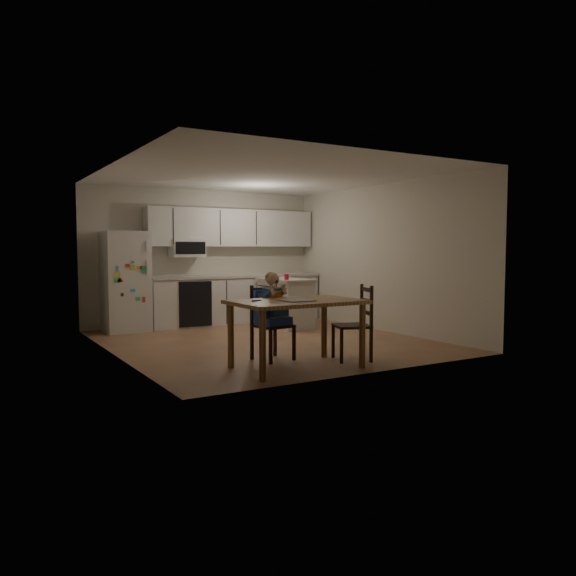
# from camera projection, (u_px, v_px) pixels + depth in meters

# --- Properties ---
(room) EXTENTS (4.52, 5.01, 2.51)m
(room) POSITION_uv_depth(u_px,v_px,m) (252.00, 259.00, 8.83)
(room) COLOR brown
(room) RESTS_ON ground
(refrigerator) EXTENTS (0.72, 0.70, 1.70)m
(refrigerator) POSITION_uv_depth(u_px,v_px,m) (125.00, 282.00, 9.50)
(refrigerator) COLOR silver
(refrigerator) RESTS_ON ground
(kitchen_run) EXTENTS (3.37, 0.62, 2.15)m
(kitchen_run) POSITION_uv_depth(u_px,v_px,m) (233.00, 277.00, 10.62)
(kitchen_run) COLOR silver
(kitchen_run) RESTS_ON ground
(kitchen_island) EXTENTS (0.62, 1.18, 0.87)m
(kitchen_island) POSITION_uv_depth(u_px,v_px,m) (286.00, 302.00, 10.10)
(kitchen_island) COLOR silver
(kitchen_island) RESTS_ON ground
(red_cup) EXTENTS (0.08, 0.08, 0.10)m
(red_cup) POSITION_uv_depth(u_px,v_px,m) (287.00, 277.00, 9.67)
(red_cup) COLOR red
(red_cup) RESTS_ON kitchen_island
(dining_table) EXTENTS (1.50, 0.96, 0.80)m
(dining_table) POSITION_uv_depth(u_px,v_px,m) (297.00, 309.00, 6.57)
(dining_table) COLOR brown
(dining_table) RESTS_ON ground
(napkin) EXTENTS (0.34, 0.29, 0.01)m
(napkin) POSITION_uv_depth(u_px,v_px,m) (297.00, 300.00, 6.44)
(napkin) COLOR #A3A3A8
(napkin) RESTS_ON dining_table
(toddler_spoon) EXTENTS (0.12, 0.06, 0.02)m
(toddler_spoon) POSITION_uv_depth(u_px,v_px,m) (256.00, 301.00, 6.41)
(toddler_spoon) COLOR blue
(toddler_spoon) RESTS_ON dining_table
(chair_booster) EXTENTS (0.48, 0.48, 1.11)m
(chair_booster) POSITION_uv_depth(u_px,v_px,m) (271.00, 307.00, 7.10)
(chair_booster) COLOR black
(chair_booster) RESTS_ON ground
(chair_side) EXTENTS (0.54, 0.54, 0.95)m
(chair_side) POSITION_uv_depth(u_px,v_px,m) (359.00, 318.00, 7.07)
(chair_side) COLOR black
(chair_side) RESTS_ON ground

